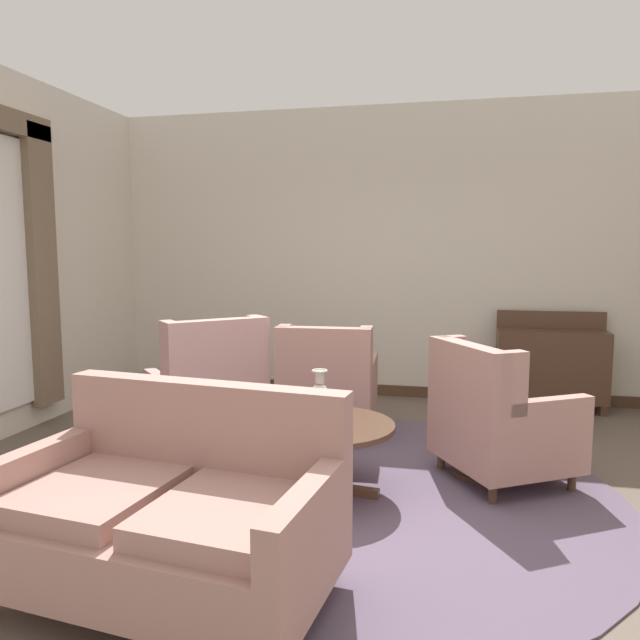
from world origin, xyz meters
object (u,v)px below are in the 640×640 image
at_px(porcelain_vase, 320,400).
at_px(settee, 171,514).
at_px(armchair_far_left, 210,390).
at_px(armchair_foreground_right, 328,388).
at_px(coffee_table, 327,435).
at_px(sideboard, 551,365).
at_px(armchair_beside_settee, 496,422).
at_px(side_table, 475,421).

bearing_deg(porcelain_vase, settee, -108.40).
bearing_deg(armchair_far_left, settee, 65.30).
bearing_deg(porcelain_vase, armchair_far_left, 142.78).
bearing_deg(porcelain_vase, armchair_foreground_right, 98.98).
xyz_separation_m(coffee_table, armchair_far_left, (-1.18, 0.83, 0.05)).
xyz_separation_m(settee, armchair_foreground_right, (0.22, 2.58, 0.02)).
bearing_deg(armchair_foreground_right, sideboard, -150.78).
height_order(settee, armchair_foreground_right, armchair_foreground_right).
xyz_separation_m(coffee_table, armchair_foreground_right, (-0.24, 1.25, 0.02)).
relative_size(settee, armchair_far_left, 1.42).
bearing_deg(settee, armchair_beside_settee, 55.16).
height_order(coffee_table, settee, settee).
relative_size(coffee_table, settee, 0.55).
bearing_deg(armchair_far_left, side_table, 128.91).
relative_size(armchair_far_left, armchair_foreground_right, 1.16).
distance_m(settee, side_table, 2.34).
distance_m(armchair_far_left, sideboard, 3.44).
distance_m(armchair_far_left, armchair_beside_settee, 2.33).
bearing_deg(armchair_far_left, armchair_beside_settee, 127.52).
height_order(armchair_far_left, armchair_foreground_right, armchair_far_left).
bearing_deg(settee, sideboard, 66.62).
height_order(armchair_foreground_right, armchair_beside_settee, armchair_beside_settee).
distance_m(armchair_far_left, armchair_foreground_right, 1.03).
bearing_deg(armchair_beside_settee, sideboard, -48.89).
bearing_deg(armchair_far_left, porcelain_vase, 99.86).
bearing_deg(coffee_table, armchair_beside_settee, 21.60).
relative_size(armchair_far_left, armchair_beside_settee, 1.05).
bearing_deg(armchair_beside_settee, porcelain_vase, 81.67).
xyz_separation_m(coffee_table, armchair_beside_settee, (1.12, 0.44, 0.04)).
xyz_separation_m(coffee_table, sideboard, (1.81, 2.54, 0.07)).
bearing_deg(armchair_foreground_right, side_table, 146.07).
bearing_deg(porcelain_vase, coffee_table, 40.74).
xyz_separation_m(armchair_foreground_right, armchair_beside_settee, (1.36, -0.81, 0.01)).
xyz_separation_m(porcelain_vase, armchair_foreground_right, (-0.20, 1.29, -0.22)).
height_order(porcelain_vase, armchair_far_left, armchair_far_left).
bearing_deg(side_table, coffee_table, -152.00).
relative_size(settee, sideboard, 1.53).
height_order(porcelain_vase, armchair_beside_settee, armchair_beside_settee).
xyz_separation_m(porcelain_vase, armchair_beside_settee, (1.16, 0.48, -0.21)).
xyz_separation_m(settee, armchair_far_left, (-0.71, 2.15, 0.05)).
relative_size(armchair_beside_settee, side_table, 1.59).
distance_m(porcelain_vase, armchair_foreground_right, 1.32).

